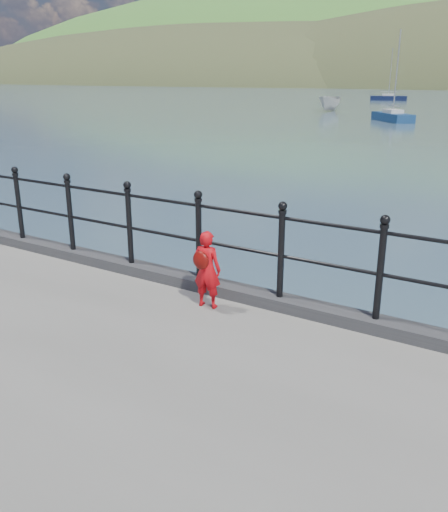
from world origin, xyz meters
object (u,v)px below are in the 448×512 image
Objects in this scene: railing at (238,237)px; sailboat_port at (392,117)px; child at (207,269)px; sailboat_left at (388,98)px; launch_white at (330,103)px.

sailboat_port reaches higher than railing.
railing is at bearing -120.02° from child.
child is at bearing -94.12° from sailboat_left.
child is 0.22× the size of launch_white.
sailboat_port is at bearing -85.84° from child.
child is 43.85m from sailboat_port.
launch_white is at bearing 110.29° from railing.
child reaches higher than launch_white.
child is at bearing -71.84° from launch_white.
railing is 18.55× the size of child.
child is 0.13× the size of sailboat_port.
sailboat_left is at bearing 92.74° from launch_white.
sailboat_left is at bearing 104.67° from railing.
railing is at bearing -71.51° from launch_white.
launch_white is 30.92m from sailboat_left.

